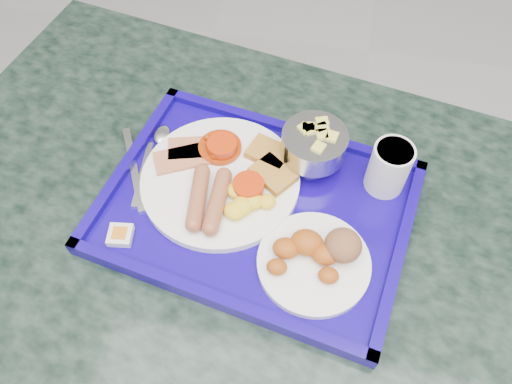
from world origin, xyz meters
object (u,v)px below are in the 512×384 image
at_px(main_plate, 224,179).
at_px(juice_cup, 389,167).
at_px(table, 247,275).
at_px(fruit_bowl, 314,144).
at_px(bread_plate, 317,256).
at_px(tray, 256,208).

distance_m(main_plate, juice_cup, 0.26).
height_order(table, fruit_bowl, fruit_bowl).
xyz_separation_m(bread_plate, juice_cup, (0.09, 0.16, 0.03)).
xyz_separation_m(table, juice_cup, (0.21, 0.11, 0.25)).
relative_size(main_plate, bread_plate, 1.54).
relative_size(table, fruit_bowl, 12.21).
xyz_separation_m(bread_plate, fruit_bowl, (-0.03, 0.18, 0.03)).
xyz_separation_m(table, main_plate, (-0.05, 0.06, 0.21)).
bearing_deg(main_plate, table, -52.98).
height_order(tray, fruit_bowl, fruit_bowl).
bearing_deg(bread_plate, fruit_bowl, 98.99).
height_order(tray, bread_plate, bread_plate).
relative_size(table, juice_cup, 14.62).
distance_m(main_plate, fruit_bowl, 0.15).
bearing_deg(juice_cup, fruit_bowl, 168.86).
bearing_deg(table, bread_plate, -22.83).
xyz_separation_m(main_plate, juice_cup, (0.25, 0.05, 0.03)).
bearing_deg(bread_plate, juice_cup, 59.89).
height_order(bread_plate, juice_cup, juice_cup).
bearing_deg(table, main_plate, 127.02).
relative_size(table, bread_plate, 7.76).
bearing_deg(juice_cup, table, -152.29).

